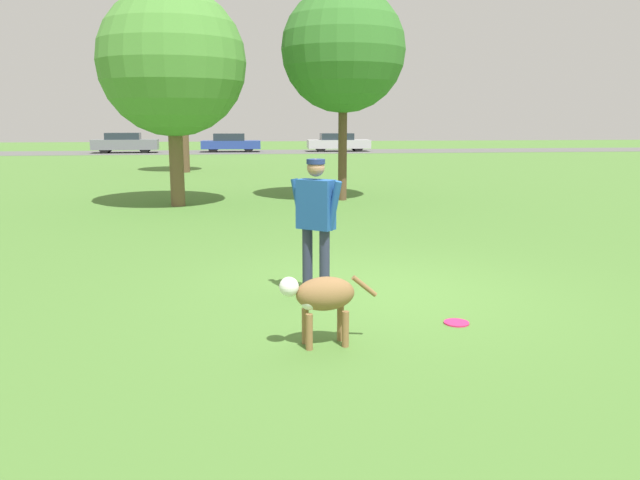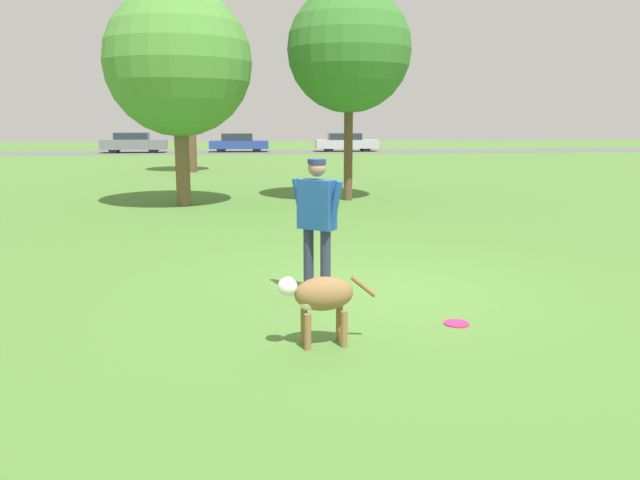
# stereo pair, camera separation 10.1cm
# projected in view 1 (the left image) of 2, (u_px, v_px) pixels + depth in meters

# --- Properties ---
(ground_plane) EXTENTS (120.00, 120.00, 0.00)m
(ground_plane) POSITION_uv_depth(u_px,v_px,m) (375.00, 291.00, 8.18)
(ground_plane) COLOR #4C7A33
(far_road_strip) EXTENTS (120.00, 6.00, 0.01)m
(far_road_strip) POSITION_uv_depth(u_px,v_px,m) (262.00, 152.00, 44.36)
(far_road_strip) COLOR #5B5B59
(far_road_strip) RESTS_ON ground_plane
(person) EXTENTS (0.63, 0.53, 1.74)m
(person) POSITION_uv_depth(u_px,v_px,m) (316.00, 215.00, 7.76)
(person) COLOR #2D334C
(person) RESTS_ON ground_plane
(dog) EXTENTS (1.00, 0.40, 0.72)m
(dog) POSITION_uv_depth(u_px,v_px,m) (321.00, 296.00, 6.13)
(dog) COLOR olive
(dog) RESTS_ON ground_plane
(frisbee) EXTENTS (0.28, 0.28, 0.02)m
(frisbee) POSITION_uv_depth(u_px,v_px,m) (456.00, 323.00, 6.88)
(frisbee) COLOR #E52366
(frisbee) RESTS_ON ground_plane
(tree_far_left) EXTENTS (2.90, 2.90, 5.92)m
(tree_far_left) POSITION_uv_depth(u_px,v_px,m) (180.00, 68.00, 26.15)
(tree_far_left) COLOR brown
(tree_far_left) RESTS_ON ground_plane
(tree_mid_center) EXTENTS (3.35, 3.35, 5.76)m
(tree_mid_center) POSITION_uv_depth(u_px,v_px,m) (343.00, 50.00, 16.80)
(tree_mid_center) COLOR brown
(tree_mid_center) RESTS_ON ground_plane
(tree_near_left) EXTENTS (3.71, 3.71, 5.51)m
(tree_near_left) POSITION_uv_depth(u_px,v_px,m) (172.00, 63.00, 15.67)
(tree_near_left) COLOR brown
(tree_near_left) RESTS_ON ground_plane
(parked_car_grey) EXTENTS (4.45, 1.91, 1.38)m
(parked_car_grey) POSITION_uv_depth(u_px,v_px,m) (125.00, 143.00, 42.81)
(parked_car_grey) COLOR slate
(parked_car_grey) RESTS_ON ground_plane
(parked_car_blue) EXTENTS (4.17, 1.88, 1.31)m
(parked_car_blue) POSITION_uv_depth(u_px,v_px,m) (231.00, 143.00, 44.06)
(parked_car_blue) COLOR #284293
(parked_car_blue) RESTS_ON ground_plane
(parked_car_silver) EXTENTS (4.51, 1.87, 1.30)m
(parked_car_silver) POSITION_uv_depth(u_px,v_px,m) (338.00, 142.00, 44.89)
(parked_car_silver) COLOR #B7B7BC
(parked_car_silver) RESTS_ON ground_plane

